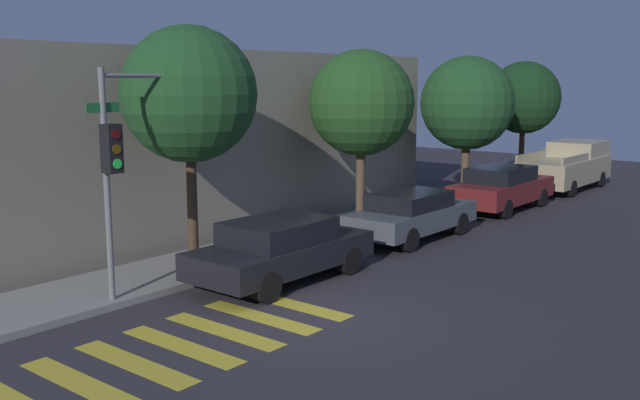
{
  "coord_description": "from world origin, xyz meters",
  "views": [
    {
      "loc": [
        -9.71,
        -7.92,
        4.3
      ],
      "look_at": [
        2.67,
        2.1,
        1.6
      ],
      "focal_mm": 40.0,
      "sensor_mm": 36.0,
      "label": 1
    }
  ],
  "objects_px": {
    "tree_far_end": "(467,103)",
    "pickup_truck": "(567,166)",
    "traffic_light_pole": "(126,141)",
    "tree_midblock": "(361,103)",
    "tree_near_corner": "(189,95)",
    "sedan_near_corner": "(281,248)",
    "sedan_far_end": "(502,187)",
    "sedan_middle": "(411,214)",
    "tree_behind_truck": "(524,98)"
  },
  "relations": [
    {
      "from": "sedan_near_corner",
      "to": "tree_near_corner",
      "type": "bearing_deg",
      "value": 110.11
    },
    {
      "from": "sedan_middle",
      "to": "traffic_light_pole",
      "type": "bearing_deg",
      "value": 171.22
    },
    {
      "from": "sedan_near_corner",
      "to": "sedan_far_end",
      "type": "height_order",
      "value": "sedan_far_end"
    },
    {
      "from": "tree_far_end",
      "to": "pickup_truck",
      "type": "bearing_deg",
      "value": -22.45
    },
    {
      "from": "tree_midblock",
      "to": "tree_behind_truck",
      "type": "bearing_deg",
      "value": 0.0
    },
    {
      "from": "tree_near_corner",
      "to": "tree_far_end",
      "type": "height_order",
      "value": "tree_near_corner"
    },
    {
      "from": "sedan_near_corner",
      "to": "sedan_middle",
      "type": "bearing_deg",
      "value": 0.0
    },
    {
      "from": "tree_near_corner",
      "to": "tree_midblock",
      "type": "xyz_separation_m",
      "value": [
        6.39,
        0.0,
        -0.34
      ]
    },
    {
      "from": "sedan_far_end",
      "to": "tree_far_end",
      "type": "distance_m",
      "value": 3.55
    },
    {
      "from": "tree_midblock",
      "to": "tree_behind_truck",
      "type": "xyz_separation_m",
      "value": [
        11.39,
        0.0,
        -0.07
      ]
    },
    {
      "from": "sedan_near_corner",
      "to": "tree_midblock",
      "type": "bearing_deg",
      "value": 19.27
    },
    {
      "from": "sedan_near_corner",
      "to": "sedan_far_end",
      "type": "relative_size",
      "value": 0.94
    },
    {
      "from": "pickup_truck",
      "to": "tree_midblock",
      "type": "xyz_separation_m",
      "value": [
        -11.27,
        1.98,
        2.71
      ]
    },
    {
      "from": "tree_near_corner",
      "to": "tree_midblock",
      "type": "distance_m",
      "value": 6.4
    },
    {
      "from": "traffic_light_pole",
      "to": "tree_midblock",
      "type": "bearing_deg",
      "value": 4.77
    },
    {
      "from": "tree_behind_truck",
      "to": "sedan_middle",
      "type": "bearing_deg",
      "value": -170.45
    },
    {
      "from": "tree_behind_truck",
      "to": "tree_far_end",
      "type": "bearing_deg",
      "value": 180.0
    },
    {
      "from": "tree_near_corner",
      "to": "sedan_far_end",
      "type": "bearing_deg",
      "value": -9.63
    },
    {
      "from": "sedan_near_corner",
      "to": "tree_far_end",
      "type": "bearing_deg",
      "value": 9.27
    },
    {
      "from": "traffic_light_pole",
      "to": "sedan_near_corner",
      "type": "bearing_deg",
      "value": -23.42
    },
    {
      "from": "traffic_light_pole",
      "to": "sedan_middle",
      "type": "bearing_deg",
      "value": -8.78
    },
    {
      "from": "tree_behind_truck",
      "to": "pickup_truck",
      "type": "bearing_deg",
      "value": -93.34
    },
    {
      "from": "sedan_near_corner",
      "to": "tree_behind_truck",
      "type": "distance_m",
      "value": 17.4
    },
    {
      "from": "traffic_light_pole",
      "to": "tree_midblock",
      "type": "distance_m",
      "value": 8.63
    },
    {
      "from": "tree_near_corner",
      "to": "sedan_middle",
      "type": "bearing_deg",
      "value": -18.27
    },
    {
      "from": "sedan_near_corner",
      "to": "pickup_truck",
      "type": "distance_m",
      "value": 16.94
    },
    {
      "from": "tree_midblock",
      "to": "pickup_truck",
      "type": "bearing_deg",
      "value": -9.97
    },
    {
      "from": "sedan_far_end",
      "to": "tree_far_end",
      "type": "xyz_separation_m",
      "value": [
        1.2,
        1.98,
        2.69
      ]
    },
    {
      "from": "sedan_far_end",
      "to": "tree_behind_truck",
      "type": "relative_size",
      "value": 0.91
    },
    {
      "from": "traffic_light_pole",
      "to": "sedan_middle",
      "type": "relative_size",
      "value": 1.05
    },
    {
      "from": "sedan_near_corner",
      "to": "pickup_truck",
      "type": "xyz_separation_m",
      "value": [
        16.93,
        -0.0,
        0.2
      ]
    },
    {
      "from": "pickup_truck",
      "to": "tree_midblock",
      "type": "relative_size",
      "value": 1.02
    },
    {
      "from": "tree_midblock",
      "to": "sedan_far_end",
      "type": "bearing_deg",
      "value": -20.56
    },
    {
      "from": "sedan_middle",
      "to": "tree_midblock",
      "type": "height_order",
      "value": "tree_midblock"
    },
    {
      "from": "traffic_light_pole",
      "to": "sedan_far_end",
      "type": "relative_size",
      "value": 0.99
    },
    {
      "from": "tree_midblock",
      "to": "sedan_middle",
      "type": "bearing_deg",
      "value": -101.17
    },
    {
      "from": "traffic_light_pole",
      "to": "tree_behind_truck",
      "type": "height_order",
      "value": "tree_behind_truck"
    },
    {
      "from": "sedan_far_end",
      "to": "tree_midblock",
      "type": "relative_size",
      "value": 0.88
    },
    {
      "from": "sedan_near_corner",
      "to": "tree_near_corner",
      "type": "relative_size",
      "value": 0.79
    },
    {
      "from": "tree_behind_truck",
      "to": "sedan_near_corner",
      "type": "bearing_deg",
      "value": -173.37
    },
    {
      "from": "traffic_light_pole",
      "to": "sedan_far_end",
      "type": "xyz_separation_m",
      "value": [
        13.87,
        -1.27,
        -2.39
      ]
    },
    {
      "from": "tree_midblock",
      "to": "tree_far_end",
      "type": "height_order",
      "value": "tree_midblock"
    },
    {
      "from": "sedan_middle",
      "to": "tree_midblock",
      "type": "distance_m",
      "value": 3.56
    },
    {
      "from": "sedan_middle",
      "to": "tree_far_end",
      "type": "xyz_separation_m",
      "value": [
        6.87,
        1.98,
        2.76
      ]
    },
    {
      "from": "sedan_near_corner",
      "to": "tree_near_corner",
      "type": "distance_m",
      "value": 3.88
    },
    {
      "from": "traffic_light_pole",
      "to": "sedan_near_corner",
      "type": "distance_m",
      "value": 4.01
    },
    {
      "from": "tree_near_corner",
      "to": "tree_midblock",
      "type": "bearing_deg",
      "value": 0.0
    },
    {
      "from": "tree_midblock",
      "to": "tree_near_corner",
      "type": "bearing_deg",
      "value": 180.0
    },
    {
      "from": "sedan_near_corner",
      "to": "tree_midblock",
      "type": "height_order",
      "value": "tree_midblock"
    },
    {
      "from": "sedan_middle",
      "to": "tree_near_corner",
      "type": "height_order",
      "value": "tree_near_corner"
    }
  ]
}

